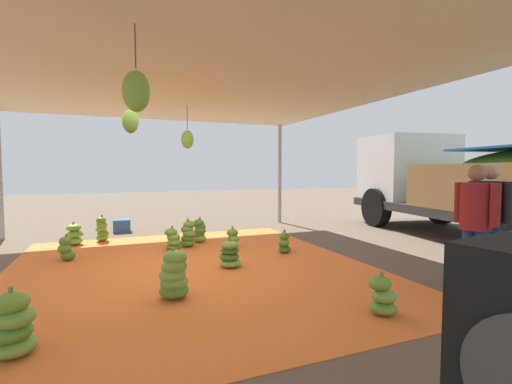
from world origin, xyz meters
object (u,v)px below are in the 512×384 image
object	(u,v)px
banana_bunch_9	(102,230)
banana_bunch_3	(232,239)
banana_bunch_5	(284,243)
cargo_truck_main	(468,182)
banana_bunch_1	(382,297)
worker_1	(476,217)
worker_0	(489,214)
banana_bunch_8	(74,235)
banana_bunch_10	(188,235)
crate_0	(122,226)
banana_bunch_7	(66,249)
banana_bunch_2	(199,231)
banana_bunch_4	(13,327)
banana_bunch_11	(230,255)
banana_bunch_0	(174,276)
banana_bunch_6	(173,240)

from	to	relation	value
banana_bunch_9	banana_bunch_3	bearing A→B (deg)	55.22
banana_bunch_5	cargo_truck_main	bearing A→B (deg)	87.92
banana_bunch_1	banana_bunch_9	bearing A→B (deg)	-151.76
worker_1	worker_0	bearing A→B (deg)	102.05
banana_bunch_8	banana_bunch_10	distance (m)	2.29
banana_bunch_3	crate_0	xyz separation A→B (m)	(-2.70, -1.89, -0.03)
banana_bunch_1	banana_bunch_10	distance (m)	4.12
worker_0	cargo_truck_main	bearing A→B (deg)	130.92
banana_bunch_7	banana_bunch_1	bearing A→B (deg)	41.75
banana_bunch_9	cargo_truck_main	world-z (taller)	cargo_truck_main
banana_bunch_5	worker_1	distance (m)	2.99
cargo_truck_main	banana_bunch_2	bearing A→B (deg)	-106.60
banana_bunch_9	cargo_truck_main	bearing A→B (deg)	71.43
banana_bunch_4	crate_0	world-z (taller)	banana_bunch_4
banana_bunch_9	crate_0	bearing A→B (deg)	159.70
worker_1	banana_bunch_7	bearing A→B (deg)	-125.69
banana_bunch_4	banana_bunch_9	bearing A→B (deg)	173.72
crate_0	banana_bunch_2	bearing A→B (deg)	36.71
banana_bunch_10	worker_0	distance (m)	4.88
banana_bunch_9	banana_bunch_11	bearing A→B (deg)	33.26
banana_bunch_0	banana_bunch_2	distance (m)	3.18
banana_bunch_9	banana_bunch_11	distance (m)	3.39
banana_bunch_4	banana_bunch_7	world-z (taller)	banana_bunch_4
banana_bunch_7	banana_bunch_8	size ratio (longest dim) A/B	0.94
worker_0	banana_bunch_4	bearing A→B (deg)	-92.08
banana_bunch_6	worker_0	distance (m)	4.91
banana_bunch_4	cargo_truck_main	xyz separation A→B (m)	(-2.18, 7.92, 0.97)
banana_bunch_3	crate_0	distance (m)	3.29
banana_bunch_7	banana_bunch_8	bearing A→B (deg)	-179.65
banana_bunch_7	crate_0	distance (m)	2.73
banana_bunch_8	cargo_truck_main	bearing A→B (deg)	73.53
cargo_truck_main	banana_bunch_9	bearing A→B (deg)	-108.57
banana_bunch_10	cargo_truck_main	xyz separation A→B (m)	(1.31, 5.86, 0.98)
cargo_truck_main	worker_1	size ratio (longest dim) A/B	4.15
worker_1	crate_0	world-z (taller)	worker_1
banana_bunch_0	banana_bunch_8	world-z (taller)	banana_bunch_0
banana_bunch_0	banana_bunch_9	bearing A→B (deg)	-167.41
banana_bunch_4	banana_bunch_10	xyz separation A→B (m)	(-3.50, 2.06, -0.01)
banana_bunch_7	cargo_truck_main	world-z (taller)	cargo_truck_main
banana_bunch_0	worker_0	world-z (taller)	worker_0
banana_bunch_5	cargo_truck_main	xyz separation A→B (m)	(0.16, 4.38, 1.04)
banana_bunch_9	crate_0	xyz separation A→B (m)	(-1.10, 0.41, -0.10)
banana_bunch_1	banana_bunch_8	xyz separation A→B (m)	(-4.96, -3.25, 0.01)
banana_bunch_1	banana_bunch_3	bearing A→B (deg)	-172.71
banana_bunch_2	banana_bunch_11	bearing A→B (deg)	0.29
banana_bunch_5	worker_1	world-z (taller)	worker_1
banana_bunch_1	banana_bunch_0	bearing A→B (deg)	-123.82
banana_bunch_8	cargo_truck_main	world-z (taller)	cargo_truck_main
banana_bunch_7	banana_bunch_9	distance (m)	1.56
worker_0	crate_0	bearing A→B (deg)	-144.43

